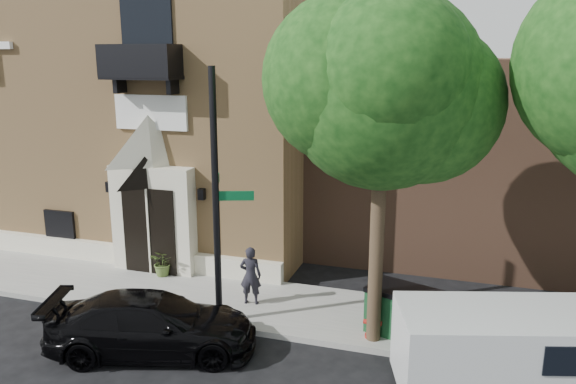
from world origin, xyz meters
name	(u,v)px	position (x,y,z in m)	size (l,w,h in m)	color
ground	(136,317)	(0.00, 0.00, 0.00)	(120.00, 120.00, 0.00)	black
sidewalk	(198,296)	(1.00, 1.50, 0.07)	(42.00, 3.00, 0.15)	gray
church	(175,105)	(-2.99, 7.95, 4.63)	(12.20, 11.01, 9.30)	tan
street_tree_left	(383,87)	(6.03, 0.35, 5.87)	(4.97, 4.38, 7.77)	#38281C
black_sedan	(152,324)	(1.34, -1.37, 0.67)	(1.88, 4.63, 1.34)	black
cargo_van	(530,353)	(9.16, -0.87, 1.05)	(4.92, 3.04, 1.88)	silver
street_sign	(217,199)	(2.26, 0.23, 3.24)	(1.17, 0.93, 6.13)	black
fire_hydrant	(372,323)	(5.97, 0.50, 0.51)	(0.42, 0.34, 0.74)	#A31F17
dumpster	(405,312)	(6.66, 0.89, 0.72)	(1.94, 1.49, 1.12)	#0F3A1D
planter	(163,263)	(-0.53, 2.38, 0.55)	(0.73, 0.63, 0.81)	#516A2E
pedestrian_near	(251,275)	(2.62, 1.38, 0.93)	(0.57, 0.37, 1.56)	black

